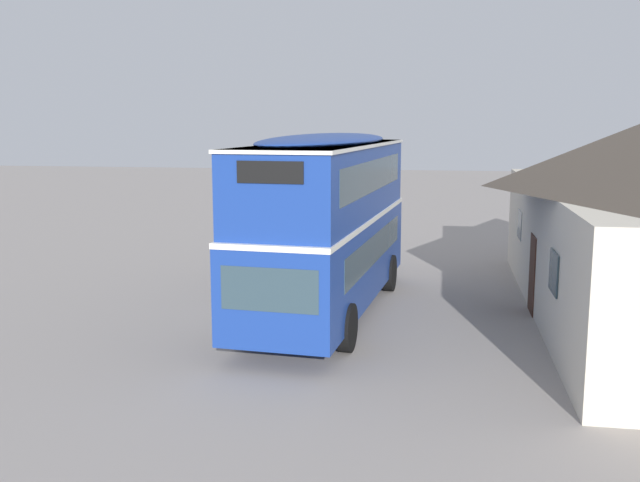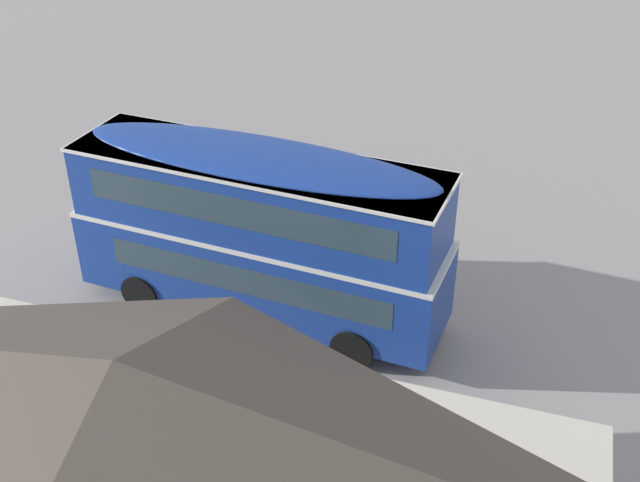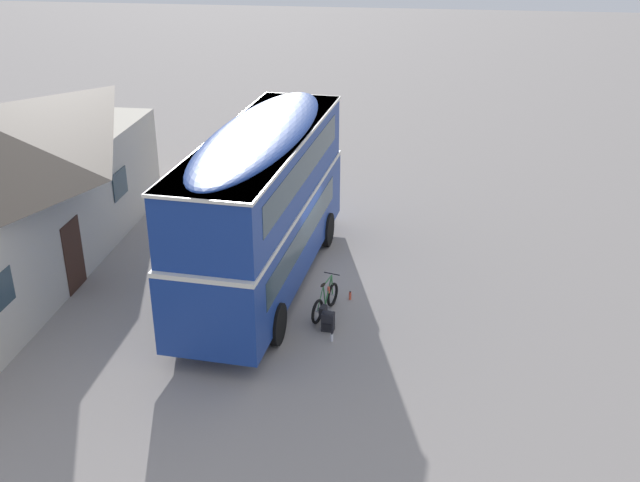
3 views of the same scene
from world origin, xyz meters
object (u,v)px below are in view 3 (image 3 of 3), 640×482
object	(u,v)px
water_bottle_red_squeeze	(350,296)
water_bottle_clear_plastic	(332,337)
backpack_on_ground	(328,321)
double_decker_bus	(263,200)
touring_bicycle	(325,303)

from	to	relation	value
water_bottle_red_squeeze	water_bottle_clear_plastic	bearing A→B (deg)	173.89
backpack_on_ground	water_bottle_red_squeeze	distance (m)	1.78
double_decker_bus	water_bottle_clear_plastic	bearing A→B (deg)	-140.98
double_decker_bus	backpack_on_ground	world-z (taller)	double_decker_bus
backpack_on_ground	touring_bicycle	bearing A→B (deg)	13.59
touring_bicycle	backpack_on_ground	bearing A→B (deg)	-166.41
double_decker_bus	water_bottle_red_squeeze	world-z (taller)	double_decker_bus
water_bottle_clear_plastic	touring_bicycle	bearing A→B (deg)	15.31
double_decker_bus	water_bottle_clear_plastic	size ratio (longest dim) A/B	42.96
double_decker_bus	water_bottle_red_squeeze	xyz separation A→B (m)	(-0.62, -2.57, -2.52)
backpack_on_ground	water_bottle_red_squeeze	xyz separation A→B (m)	(1.73, -0.41, -0.17)
water_bottle_red_squeeze	water_bottle_clear_plastic	distance (m)	2.26
double_decker_bus	water_bottle_red_squeeze	size ratio (longest dim) A/B	38.58
backpack_on_ground	water_bottle_red_squeeze	size ratio (longest dim) A/B	2.16
double_decker_bus	water_bottle_clear_plastic	world-z (taller)	double_decker_bus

